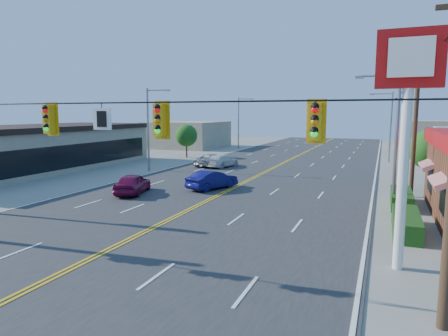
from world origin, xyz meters
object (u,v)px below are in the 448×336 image
at_px(signal_span, 73,135).
at_px(car_white, 222,161).
at_px(kfc_pylon, 408,102).
at_px(car_blue, 212,180).
at_px(car_silver, 213,161).
at_px(car_magenta, 133,184).

bearing_deg(signal_span, car_white, 100.76).
bearing_deg(car_white, kfc_pylon, 136.34).
relative_size(kfc_pylon, car_blue, 2.04).
distance_m(kfc_pylon, car_white, 28.54).
bearing_deg(car_silver, signal_span, 115.43).
distance_m(signal_span, car_white, 27.66).
bearing_deg(car_magenta, car_silver, -104.57).
xyz_separation_m(signal_span, car_silver, (-6.19, 27.12, -4.24)).
bearing_deg(car_magenta, signal_span, 99.57).
bearing_deg(signal_span, car_magenta, 115.91).
relative_size(signal_span, car_white, 5.51).
bearing_deg(car_magenta, car_white, -108.66).
xyz_separation_m(signal_span, car_white, (-5.10, 26.85, -4.24)).
bearing_deg(signal_span, kfc_pylon, 19.78).
bearing_deg(kfc_pylon, car_silver, 126.83).
relative_size(signal_span, kfc_pylon, 2.86).
height_order(kfc_pylon, car_white, kfc_pylon).
bearing_deg(car_blue, signal_span, 116.56).
xyz_separation_m(kfc_pylon, car_white, (-16.22, 22.85, -5.40)).
height_order(car_magenta, car_silver, car_magenta).
bearing_deg(car_white, car_silver, -2.81).
bearing_deg(car_white, signal_span, 111.73).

